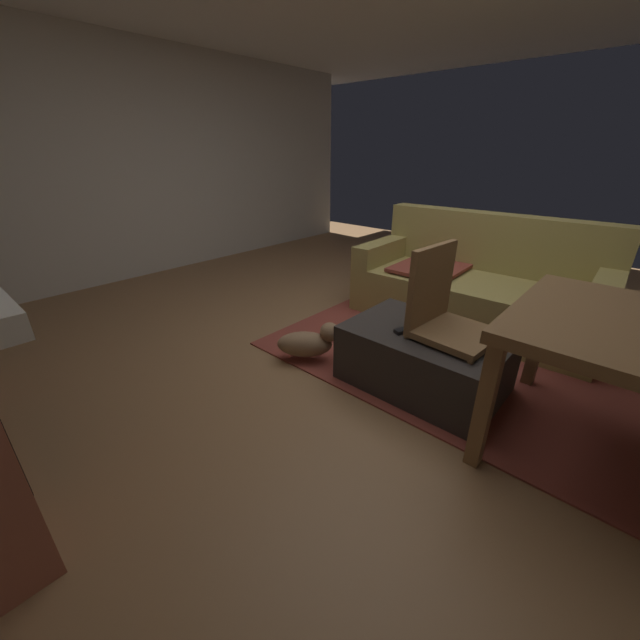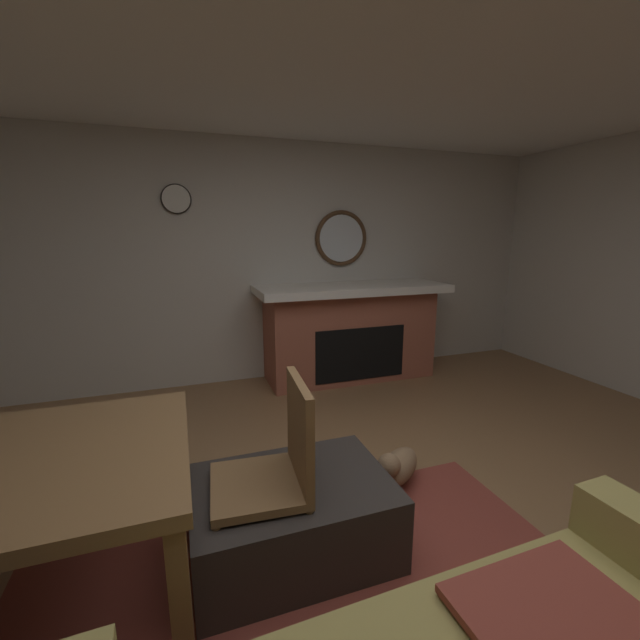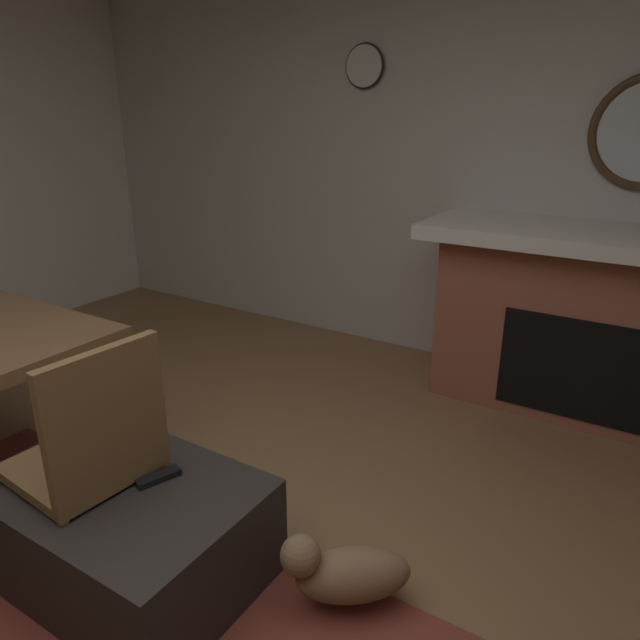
% 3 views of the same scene
% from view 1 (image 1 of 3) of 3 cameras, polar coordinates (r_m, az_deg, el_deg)
% --- Properties ---
extents(floor, '(8.09, 8.09, 0.00)m').
position_cam_1_polar(floor, '(3.02, 10.50, -4.29)').
color(floor, olive).
extents(wall_left, '(0.12, 6.28, 2.54)m').
position_cam_1_polar(wall_left, '(5.24, -23.57, 20.86)').
color(wall_left, beige).
rests_on(wall_left, ground).
extents(area_rug, '(2.60, 2.00, 0.01)m').
position_cam_1_polar(area_rug, '(3.11, 20.18, -4.47)').
color(area_rug, brown).
rests_on(area_rug, ground).
extents(couch, '(2.03, 0.97, 0.92)m').
position_cam_1_polar(couch, '(3.62, 22.57, 4.68)').
color(couch, '#9E8E4C').
rests_on(couch, ground).
extents(ottoman_coffee_table, '(0.97, 0.67, 0.40)m').
position_cam_1_polar(ottoman_coffee_table, '(2.54, 15.52, -5.68)').
color(ottoman_coffee_table, '#2D2826').
rests_on(ottoman_coffee_table, ground).
extents(tv_remote, '(0.10, 0.17, 0.02)m').
position_cam_1_polar(tv_remote, '(2.41, 12.95, -1.44)').
color(tv_remote, black).
rests_on(tv_remote, ottoman_coffee_table).
extents(dining_chair_west, '(0.47, 0.47, 0.93)m').
position_cam_1_polar(dining_chair_west, '(2.39, 18.25, 0.79)').
color(dining_chair_west, brown).
rests_on(dining_chair_west, ground).
extents(small_dog, '(0.43, 0.40, 0.27)m').
position_cam_1_polar(small_dog, '(2.73, -1.74, -3.39)').
color(small_dog, '#8C6B4C').
rests_on(small_dog, ground).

